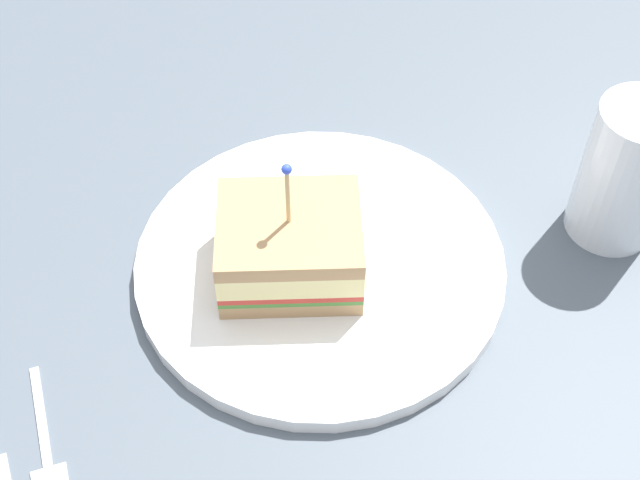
{
  "coord_description": "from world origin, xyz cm",
  "views": [
    {
      "loc": [
        2.92,
        40.3,
        50.88
      ],
      "look_at": [
        0.0,
        0.0,
        3.31
      ],
      "focal_mm": 49.15,
      "sensor_mm": 36.0,
      "label": 1
    }
  ],
  "objects_px": {
    "sandwich_half_center": "(290,246)",
    "fork": "(48,469)",
    "drink_glass": "(623,180)",
    "plate": "(320,263)"
  },
  "relations": [
    {
      "from": "plate",
      "to": "sandwich_half_center",
      "type": "distance_m",
      "value": 0.04
    },
    {
      "from": "drink_glass",
      "to": "fork",
      "type": "distance_m",
      "value": 0.44
    },
    {
      "from": "sandwich_half_center",
      "to": "fork",
      "type": "relative_size",
      "value": 0.85
    },
    {
      "from": "plate",
      "to": "fork",
      "type": "xyz_separation_m",
      "value": [
        0.18,
        0.15,
        -0.0
      ]
    },
    {
      "from": "plate",
      "to": "drink_glass",
      "type": "height_order",
      "value": "drink_glass"
    },
    {
      "from": "sandwich_half_center",
      "to": "fork",
      "type": "height_order",
      "value": "sandwich_half_center"
    },
    {
      "from": "plate",
      "to": "drink_glass",
      "type": "bearing_deg",
      "value": -173.1
    },
    {
      "from": "fork",
      "to": "plate",
      "type": "bearing_deg",
      "value": -140.61
    },
    {
      "from": "sandwich_half_center",
      "to": "fork",
      "type": "xyz_separation_m",
      "value": [
        0.16,
        0.14,
        -0.04
      ]
    },
    {
      "from": "drink_glass",
      "to": "fork",
      "type": "xyz_separation_m",
      "value": [
        0.4,
        0.18,
        -0.05
      ]
    }
  ]
}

